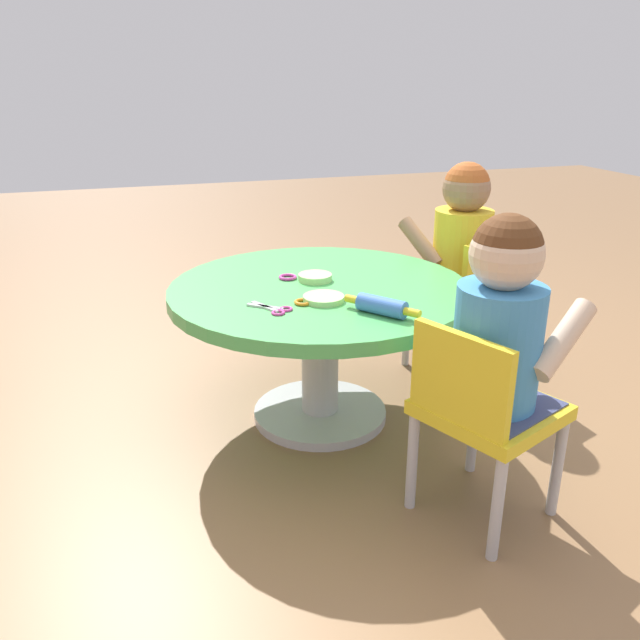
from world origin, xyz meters
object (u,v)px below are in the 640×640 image
(seated_child_left, at_px, (501,321))
(seated_child_right, at_px, (462,234))
(craft_table, at_px, (320,316))
(child_chair_left, at_px, (482,411))
(rolling_pin, at_px, (382,306))
(child_chair_right, at_px, (465,295))
(craft_scissors, at_px, (274,309))

(seated_child_left, height_order, seated_child_right, same)
(craft_table, bearing_deg, child_chair_left, -160.10)
(craft_table, relative_size, rolling_pin, 4.78)
(seated_child_left, height_order, rolling_pin, seated_child_left)
(craft_table, height_order, seated_child_left, seated_child_left)
(child_chair_right, distance_m, rolling_pin, 0.75)
(rolling_pin, relative_size, craft_scissors, 1.43)
(child_chair_left, bearing_deg, seated_child_right, -25.13)
(child_chair_left, relative_size, child_chair_right, 1.00)
(rolling_pin, bearing_deg, child_chair_left, -155.93)
(seated_child_left, bearing_deg, seated_child_right, -23.41)
(child_chair_right, height_order, craft_scissors, child_chair_right)
(seated_child_left, xyz_separation_m, child_chair_right, (0.78, -0.37, -0.23))
(child_chair_left, xyz_separation_m, seated_child_right, (0.83, -0.39, 0.23))
(child_chair_left, relative_size, rolling_pin, 2.73)
(child_chair_left, height_order, seated_child_right, seated_child_right)
(seated_child_left, bearing_deg, craft_scissors, 46.78)
(craft_table, distance_m, seated_child_right, 0.67)
(craft_table, height_order, child_chair_left, child_chair_left)
(craft_scissors, bearing_deg, rolling_pin, -114.36)
(seated_child_right, relative_size, rolling_pin, 2.60)
(rolling_pin, bearing_deg, craft_table, 15.27)
(seated_child_right, bearing_deg, seated_child_left, 156.59)
(seated_child_left, distance_m, craft_scissors, 0.62)
(seated_child_left, relative_size, child_chair_right, 0.95)
(craft_table, relative_size, child_chair_left, 1.75)
(craft_scissors, bearing_deg, child_chair_left, -136.72)
(craft_table, xyz_separation_m, seated_child_right, (0.22, -0.61, 0.17))
(craft_table, height_order, child_chair_right, child_chair_right)
(child_chair_right, bearing_deg, seated_child_left, 154.78)
(craft_table, distance_m, child_chair_right, 0.65)
(craft_scissors, bearing_deg, child_chair_right, -66.26)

